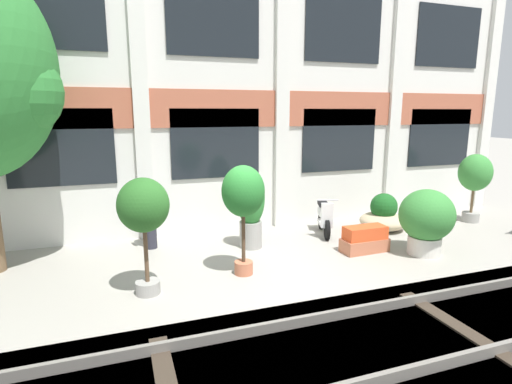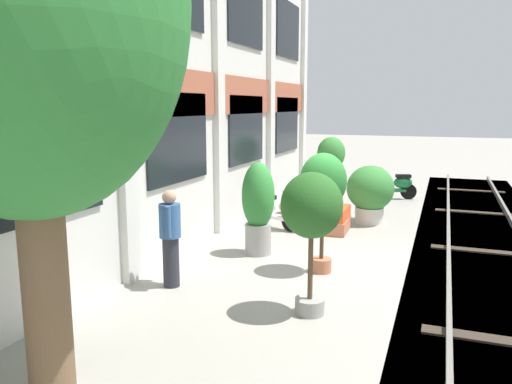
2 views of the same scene
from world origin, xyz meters
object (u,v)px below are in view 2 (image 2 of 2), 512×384
(broadleaf_tree, at_px, (25,15))
(potted_plant_terracotta_small, at_px, (323,185))
(potted_plant_ribbed_drum, at_px, (258,204))
(scooter_second_parked, at_px, (396,185))
(potted_plant_wide_bowl, at_px, (301,201))
(potted_plant_square_trough, at_px, (338,220))
(resident_by_doorway, at_px, (170,236))
(potted_plant_low_pan, at_px, (312,211))
(potted_plant_fluted_column, at_px, (370,191))
(potted_plant_tall_urn, at_px, (331,156))
(scooter_near_curb, at_px, (273,210))

(broadleaf_tree, relative_size, potted_plant_terracotta_small, 2.76)
(potted_plant_ribbed_drum, height_order, scooter_second_parked, potted_plant_ribbed_drum)
(broadleaf_tree, bearing_deg, potted_plant_wide_bowl, -0.94)
(potted_plant_square_trough, xyz_separation_m, resident_by_doorway, (-4.41, 1.79, 0.56))
(potted_plant_low_pan, height_order, scooter_second_parked, potted_plant_low_pan)
(potted_plant_ribbed_drum, distance_m, potted_plant_wide_bowl, 3.76)
(potted_plant_wide_bowl, bearing_deg, scooter_second_parked, -34.01)
(potted_plant_square_trough, height_order, potted_plant_fluted_column, potted_plant_fluted_column)
(potted_plant_wide_bowl, bearing_deg, resident_by_doorway, 175.05)
(potted_plant_square_trough, bearing_deg, potted_plant_low_pan, -173.19)
(potted_plant_wide_bowl, height_order, scooter_second_parked, scooter_second_parked)
(potted_plant_wide_bowl, distance_m, resident_by_doorway, 5.88)
(potted_plant_wide_bowl, height_order, potted_plant_tall_urn, potted_plant_tall_urn)
(potted_plant_low_pan, xyz_separation_m, potted_plant_fluted_column, (5.79, 0.01, -0.67))
(potted_plant_fluted_column, bearing_deg, scooter_second_parked, -5.15)
(scooter_second_parked, bearing_deg, potted_plant_terracotta_small, 67.67)
(potted_plant_ribbed_drum, bearing_deg, broadleaf_tree, 176.43)
(potted_plant_tall_urn, bearing_deg, resident_by_doorway, 175.50)
(potted_plant_terracotta_small, relative_size, potted_plant_tall_urn, 1.10)
(potted_plant_fluted_column, bearing_deg, potted_plant_ribbed_drum, 154.12)
(potted_plant_low_pan, bearing_deg, scooter_second_parked, -1.86)
(potted_plant_terracotta_small, distance_m, potted_plant_tall_urn, 7.24)
(potted_plant_wide_bowl, bearing_deg, potted_plant_ribbed_drum, -177.26)
(potted_plant_ribbed_drum, relative_size, scooter_second_parked, 1.34)
(potted_plant_ribbed_drum, height_order, potted_plant_square_trough, potted_plant_ribbed_drum)
(potted_plant_wide_bowl, bearing_deg, potted_plant_low_pan, -163.21)
(potted_plant_tall_urn, xyz_separation_m, scooter_near_curb, (-4.41, 0.40, -0.87))
(potted_plant_terracotta_small, height_order, potted_plant_wide_bowl, potted_plant_terracotta_small)
(potted_plant_wide_bowl, relative_size, resident_by_doorway, 0.76)
(potted_plant_square_trough, distance_m, resident_by_doorway, 4.79)
(potted_plant_ribbed_drum, height_order, potted_plant_low_pan, potted_plant_low_pan)
(potted_plant_ribbed_drum, xyz_separation_m, potted_plant_terracotta_small, (-0.61, -1.40, 0.53))
(broadleaf_tree, distance_m, potted_plant_ribbed_drum, 5.80)
(potted_plant_wide_bowl, bearing_deg, potted_plant_fluted_column, -99.24)
(broadleaf_tree, xyz_separation_m, potted_plant_tall_urn, (11.63, -0.32, -2.36))
(scooter_near_curb, xyz_separation_m, resident_by_doorway, (-4.22, 0.28, 0.40))
(potted_plant_low_pan, relative_size, resident_by_doorway, 1.27)
(potted_plant_ribbed_drum, relative_size, potted_plant_fluted_column, 1.27)
(potted_plant_terracotta_small, bearing_deg, broadleaf_tree, 159.20)
(scooter_near_curb, bearing_deg, potted_plant_low_pan, -45.69)
(potted_plant_terracotta_small, height_order, potted_plant_tall_urn, potted_plant_terracotta_small)
(potted_plant_wide_bowl, xyz_separation_m, scooter_second_parked, (3.17, -2.14, 0.08))
(potted_plant_ribbed_drum, relative_size, potted_plant_low_pan, 0.91)
(broadleaf_tree, bearing_deg, scooter_near_curb, 0.61)
(broadleaf_tree, xyz_separation_m, potted_plant_ribbed_drum, (5.14, -0.32, -2.67))
(scooter_near_curb, bearing_deg, potted_plant_wide_bowl, 101.79)
(potted_plant_tall_urn, distance_m, scooter_near_curb, 4.52)
(potted_plant_terracotta_small, height_order, potted_plant_fluted_column, potted_plant_terracotta_small)
(scooter_near_curb, bearing_deg, potted_plant_tall_urn, 104.44)
(broadleaf_tree, height_order, scooter_near_curb, broadleaf_tree)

